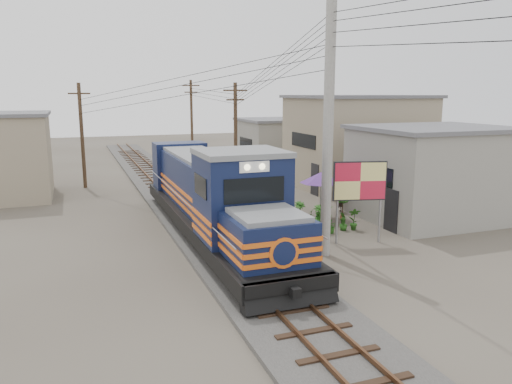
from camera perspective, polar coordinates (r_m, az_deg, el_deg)
name	(u,v)px	position (r m, az deg, el deg)	size (l,w,h in m)	color
ground	(237,261)	(19.34, -2.15, -7.88)	(120.00, 120.00, 0.00)	#473F35
ballast	(182,205)	(28.64, -8.40, -1.48)	(3.60, 70.00, 0.16)	#595651
track	(182,202)	(28.60, -8.41, -1.13)	(1.15, 70.00, 0.12)	#51331E
locomotive	(213,198)	(21.94, -4.90, -0.68)	(3.11, 16.93, 4.20)	black
utility_pole_main	(328,129)	(19.24, 8.25, 7.16)	(0.40, 0.40, 10.00)	#9E9B93
wooden_pole_mid	(236,134)	(33.08, -2.35, 6.64)	(1.60, 0.24, 7.00)	#4C3826
wooden_pole_far	(192,120)	(46.62, -7.37, 8.21)	(1.60, 0.24, 7.50)	#4C3826
wooden_pole_left	(82,133)	(35.48, -19.28, 6.34)	(1.60, 0.24, 7.00)	#4C3826
power_lines	(182,68)	(26.47, -8.48, 13.80)	(9.65, 19.00, 3.30)	black
shophouse_front	(433,173)	(26.92, 19.61, 2.11)	(7.35, 6.30, 4.70)	gray
shophouse_mid	(357,141)	(34.68, 11.45, 5.70)	(8.40, 7.35, 6.20)	gray
shophouse_back	(279,143)	(42.96, 2.65, 5.60)	(6.30, 6.30, 4.20)	gray
billboard	(360,183)	(21.40, 11.78, 1.00)	(2.25, 0.68, 3.54)	#99999E
market_umbrella	(321,178)	(25.51, 7.43, 1.63)	(2.85, 2.85, 2.40)	black
vendor	(339,198)	(27.25, 9.48, -0.70)	(0.56, 0.37, 1.53)	black
plant_nursery	(315,218)	(24.09, 6.75, -2.95)	(3.35, 3.14, 1.12)	#265C1A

